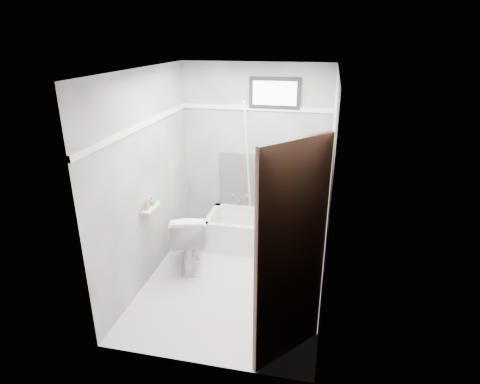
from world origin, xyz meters
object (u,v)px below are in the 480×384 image
(door, at_px, (321,280))
(soap_bottle_a, at_px, (147,205))
(bathtub, at_px, (262,232))
(soap_bottle_b, at_px, (152,201))
(office_chair, at_px, (297,204))
(toilet, at_px, (189,239))

(door, height_order, soap_bottle_a, door)
(bathtub, distance_m, soap_bottle_a, 1.74)
(soap_bottle_a, distance_m, soap_bottle_b, 0.14)
(bathtub, distance_m, office_chair, 0.62)
(toilet, xyz_separation_m, door, (1.60, -1.52, 0.63))
(soap_bottle_b, bearing_deg, toilet, 40.38)
(bathtub, distance_m, soap_bottle_b, 1.66)
(office_chair, bearing_deg, bathtub, -170.78)
(bathtub, height_order, door, door)
(door, relative_size, soap_bottle_a, 17.59)
(soap_bottle_b, bearing_deg, soap_bottle_a, -90.00)
(door, relative_size, soap_bottle_b, 19.33)
(bathtub, relative_size, door, 0.75)
(office_chair, distance_m, soap_bottle_a, 1.97)
(toilet, bearing_deg, bathtub, -157.30)
(door, bearing_deg, toilet, 136.39)
(office_chair, relative_size, soap_bottle_b, 10.05)
(office_chair, height_order, door, door)
(toilet, bearing_deg, office_chair, -167.33)
(bathtub, distance_m, toilet, 1.07)
(office_chair, bearing_deg, door, -78.40)
(soap_bottle_a, bearing_deg, door, -30.07)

